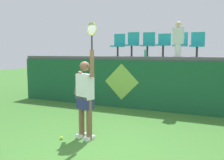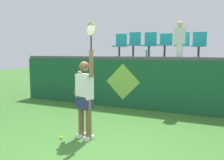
{
  "view_description": "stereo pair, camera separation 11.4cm",
  "coord_description": "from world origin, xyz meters",
  "px_view_note": "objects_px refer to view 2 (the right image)",
  "views": [
    {
      "loc": [
        2.33,
        -4.26,
        1.94
      ],
      "look_at": [
        -0.25,
        1.32,
        1.25
      ],
      "focal_mm": 39.84,
      "sensor_mm": 36.0,
      "label": 1
    },
    {
      "loc": [
        2.44,
        -4.21,
        1.94
      ],
      "look_at": [
        -0.25,
        1.32,
        1.25
      ],
      "focal_mm": 39.84,
      "sensor_mm": 36.0,
      "label": 2
    }
  ],
  "objects_px": {
    "water_bottle": "(146,53)",
    "spectator_0": "(180,38)",
    "tennis_player": "(85,95)",
    "stadium_chair_0": "(120,44)",
    "stadium_chair_1": "(134,43)",
    "stadium_chair_5": "(199,43)",
    "stadium_chair_3": "(165,43)",
    "stadium_chair_2": "(150,43)",
    "tennis_ball": "(61,138)",
    "stadium_chair_4": "(182,43)"
  },
  "relations": [
    {
      "from": "tennis_ball",
      "to": "stadium_chair_3",
      "type": "height_order",
      "value": "stadium_chair_3"
    },
    {
      "from": "stadium_chair_3",
      "to": "spectator_0",
      "type": "relative_size",
      "value": 0.71
    },
    {
      "from": "tennis_ball",
      "to": "spectator_0",
      "type": "height_order",
      "value": "spectator_0"
    },
    {
      "from": "water_bottle",
      "to": "stadium_chair_5",
      "type": "height_order",
      "value": "stadium_chair_5"
    },
    {
      "from": "water_bottle",
      "to": "stadium_chair_0",
      "type": "distance_m",
      "value": 1.38
    },
    {
      "from": "stadium_chair_2",
      "to": "stadium_chair_4",
      "type": "relative_size",
      "value": 1.05
    },
    {
      "from": "tennis_ball",
      "to": "water_bottle",
      "type": "relative_size",
      "value": 0.28
    },
    {
      "from": "stadium_chair_0",
      "to": "stadium_chair_1",
      "type": "bearing_deg",
      "value": 0.06
    },
    {
      "from": "tennis_ball",
      "to": "stadium_chair_3",
      "type": "distance_m",
      "value": 4.96
    },
    {
      "from": "stadium_chair_4",
      "to": "stadium_chair_5",
      "type": "xyz_separation_m",
      "value": [
        0.54,
        0.0,
        -0.01
      ]
    },
    {
      "from": "stadium_chair_2",
      "to": "stadium_chair_4",
      "type": "xyz_separation_m",
      "value": [
        1.14,
        -0.0,
        -0.02
      ]
    },
    {
      "from": "stadium_chair_3",
      "to": "stadium_chair_5",
      "type": "relative_size",
      "value": 0.98
    },
    {
      "from": "tennis_ball",
      "to": "tennis_player",
      "type": "bearing_deg",
      "value": 30.54
    },
    {
      "from": "stadium_chair_5",
      "to": "tennis_ball",
      "type": "bearing_deg",
      "value": -119.11
    },
    {
      "from": "spectator_0",
      "to": "stadium_chair_5",
      "type": "bearing_deg",
      "value": 40.79
    },
    {
      "from": "water_bottle",
      "to": "stadium_chair_2",
      "type": "bearing_deg",
      "value": 96.86
    },
    {
      "from": "stadium_chair_0",
      "to": "tennis_player",
      "type": "bearing_deg",
      "value": -77.0
    },
    {
      "from": "stadium_chair_1",
      "to": "stadium_chair_3",
      "type": "bearing_deg",
      "value": -0.41
    },
    {
      "from": "stadium_chair_2",
      "to": "stadium_chair_5",
      "type": "relative_size",
      "value": 1.06
    },
    {
      "from": "stadium_chair_0",
      "to": "stadium_chair_1",
      "type": "distance_m",
      "value": 0.56
    },
    {
      "from": "tennis_player",
      "to": "water_bottle",
      "type": "relative_size",
      "value": 10.87
    },
    {
      "from": "stadium_chair_4",
      "to": "stadium_chair_3",
      "type": "bearing_deg",
      "value": -179.39
    },
    {
      "from": "tennis_player",
      "to": "stadium_chair_2",
      "type": "xyz_separation_m",
      "value": [
        0.23,
        3.99,
        1.27
      ]
    },
    {
      "from": "stadium_chair_1",
      "to": "spectator_0",
      "type": "bearing_deg",
      "value": -15.22
    },
    {
      "from": "water_bottle",
      "to": "spectator_0",
      "type": "relative_size",
      "value": 0.21
    },
    {
      "from": "tennis_player",
      "to": "water_bottle",
      "type": "xyz_separation_m",
      "value": [
        0.29,
        3.45,
        0.92
      ]
    },
    {
      "from": "tennis_player",
      "to": "spectator_0",
      "type": "bearing_deg",
      "value": 68.82
    },
    {
      "from": "stadium_chair_2",
      "to": "tennis_ball",
      "type": "bearing_deg",
      "value": -99.26
    },
    {
      "from": "water_bottle",
      "to": "stadium_chair_4",
      "type": "relative_size",
      "value": 0.29
    },
    {
      "from": "stadium_chair_4",
      "to": "stadium_chair_1",
      "type": "bearing_deg",
      "value": 179.93
    },
    {
      "from": "stadium_chair_0",
      "to": "spectator_0",
      "type": "height_order",
      "value": "spectator_0"
    },
    {
      "from": "stadium_chair_2",
      "to": "stadium_chair_1",
      "type": "bearing_deg",
      "value": -179.96
    },
    {
      "from": "stadium_chair_4",
      "to": "water_bottle",
      "type": "bearing_deg",
      "value": -153.07
    },
    {
      "from": "tennis_ball",
      "to": "stadium_chair_3",
      "type": "xyz_separation_m",
      "value": [
        1.26,
        4.26,
        2.21
      ]
    },
    {
      "from": "tennis_player",
      "to": "stadium_chair_4",
      "type": "xyz_separation_m",
      "value": [
        1.36,
        3.99,
        1.25
      ]
    },
    {
      "from": "tennis_player",
      "to": "stadium_chair_2",
      "type": "distance_m",
      "value": 4.2
    },
    {
      "from": "tennis_ball",
      "to": "stadium_chair_3",
      "type": "relative_size",
      "value": 0.08
    },
    {
      "from": "stadium_chair_0",
      "to": "stadium_chair_5",
      "type": "relative_size",
      "value": 1.03
    },
    {
      "from": "tennis_player",
      "to": "stadium_chair_2",
      "type": "height_order",
      "value": "stadium_chair_2"
    },
    {
      "from": "stadium_chair_0",
      "to": "stadium_chair_5",
      "type": "xyz_separation_m",
      "value": [
        2.83,
        0.0,
        -0.02
      ]
    },
    {
      "from": "stadium_chair_2",
      "to": "stadium_chair_3",
      "type": "height_order",
      "value": "stadium_chair_2"
    },
    {
      "from": "stadium_chair_2",
      "to": "stadium_chair_5",
      "type": "xyz_separation_m",
      "value": [
        1.68,
        -0.0,
        -0.04
      ]
    },
    {
      "from": "stadium_chair_0",
      "to": "stadium_chair_3",
      "type": "bearing_deg",
      "value": -0.26
    },
    {
      "from": "stadium_chair_4",
      "to": "stadium_chair_5",
      "type": "distance_m",
      "value": 0.55
    },
    {
      "from": "stadium_chair_5",
      "to": "spectator_0",
      "type": "bearing_deg",
      "value": -139.21
    },
    {
      "from": "tennis_player",
      "to": "stadium_chair_1",
      "type": "bearing_deg",
      "value": 95.23
    },
    {
      "from": "water_bottle",
      "to": "stadium_chair_5",
      "type": "xyz_separation_m",
      "value": [
        1.61,
        0.55,
        0.32
      ]
    },
    {
      "from": "water_bottle",
      "to": "stadium_chair_4",
      "type": "bearing_deg",
      "value": 26.93
    },
    {
      "from": "tennis_player",
      "to": "stadium_chair_0",
      "type": "distance_m",
      "value": 4.28
    },
    {
      "from": "stadium_chair_5",
      "to": "tennis_player",
      "type": "bearing_deg",
      "value": -115.57
    }
  ]
}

